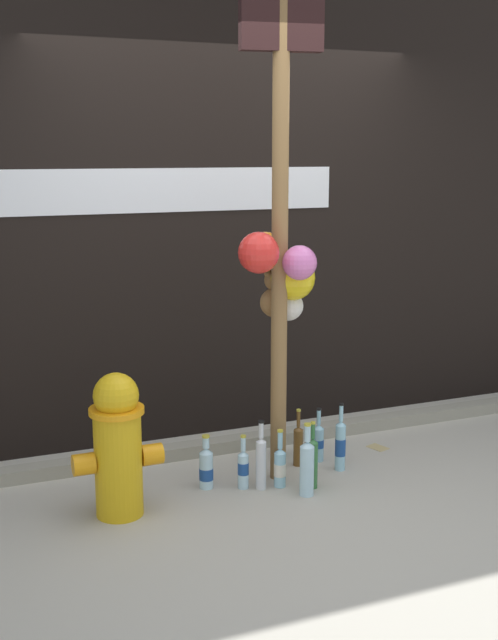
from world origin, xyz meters
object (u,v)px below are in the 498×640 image
bottle_8 (280,437)px  bottle_7 (243,467)px  fire_hydrant (118,445)px  bottle_5 (318,441)px  bottle_6 (280,466)px  bottle_9 (312,462)px  bottle_1 (206,468)px  bottle_2 (340,445)px  bottle_3 (298,444)px  memorial_post (279,235)px  bottle_0 (261,461)px  bottle_4 (307,466)px

bottle_8 → bottle_7: bearing=-137.6°
fire_hydrant → bottle_7: bearing=5.0°
bottle_5 → bottle_6: (-0.37, -0.26, -0.00)m
bottle_8 → bottle_9: bearing=-93.5°
bottle_1 → bottle_2: bearing=-3.8°
bottle_3 → memorial_post: bearing=-153.6°
bottle_3 → bottle_6: (-0.23, -0.24, -0.01)m
bottle_3 → bottle_8: bottle_3 is taller
fire_hydrant → bottle_0: size_ratio=1.90×
bottle_6 → bottle_9: size_ratio=0.86×
bottle_0 → bottle_1: 0.31m
bottle_1 → bottle_7: 0.21m
bottle_9 → bottle_8: bearing=86.5°
fire_hydrant → bottle_6: size_ratio=2.27×
memorial_post → bottle_7: (-0.25, -0.09, -1.28)m
bottle_7 → bottle_8: size_ratio=0.91×
bottle_0 → bottle_6: (0.11, -0.01, -0.05)m
bottle_3 → bottle_0: bearing=-145.8°
bottle_1 → bottle_4: 0.57m
bottle_4 → fire_hydrant: bearing=171.1°
bottle_0 → bottle_7: (-0.09, 0.05, -0.04)m
memorial_post → bottle_8: (0.14, 0.26, -1.28)m
memorial_post → bottle_5: 1.33m
bottle_2 → bottle_7: bearing=-177.6°
bottle_4 → bottle_1: bearing=147.9°
bottle_6 → bottle_8: bearing=65.2°
bottle_4 → bottle_6: 0.19m
bottle_1 → bottle_5: bottle_5 is taller
bottle_6 → bottle_9: (0.16, -0.08, 0.03)m
bottle_2 → bottle_3: size_ratio=1.17×
bottle_2 → bottle_6: size_ratio=1.23×
bottle_5 → bottle_9: bottle_9 is taller
bottle_3 → bottle_8: (-0.04, 0.17, -0.01)m
fire_hydrant → bottle_4: fire_hydrant is taller
memorial_post → bottle_0: memorial_post is taller
bottle_2 → bottle_6: bottle_2 is taller
bottle_4 → bottle_6: bearing=118.4°
fire_hydrant → bottle_9: 1.10m
bottle_4 → bottle_9: size_ratio=1.06×
bottle_3 → bottle_9: bearing=-101.9°
bottle_1 → bottle_3: 0.63m
fire_hydrant → bottle_8: fire_hydrant is taller
bottle_0 → bottle_8: bottle_0 is taller
bottle_5 → bottle_6: same height
bottle_1 → bottle_3: (0.62, 0.10, 0.01)m
memorial_post → bottle_6: memorial_post is taller
fire_hydrant → bottle_9: bearing=-4.2°
memorial_post → bottle_0: bearing=-138.5°
bottle_9 → bottle_3: bearing=78.1°
memorial_post → bottle_1: size_ratio=8.76×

